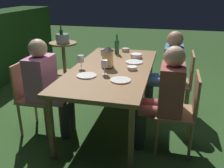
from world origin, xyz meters
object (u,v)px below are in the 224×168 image
Objects in this scene: chair_side_left_b at (181,80)px; green_bottle_on_table at (117,47)px; person_in_pink at (46,83)px; plate_a at (87,76)px; bowl_bread at (136,56)px; plate_b at (120,80)px; chair_side_left_a at (183,109)px; side_table at (64,53)px; bowl_salad at (132,68)px; lantern_centerpiece at (108,56)px; dining_table at (112,71)px; wine_glass_c at (104,53)px; plate_c at (134,62)px; wine_glass_a at (104,64)px; person_in_rust at (165,94)px; ice_bucket at (62,38)px; bowl_olives at (126,50)px; wine_glass_b at (81,59)px; chair_side_right_a at (33,94)px; person_in_blue at (168,69)px.

chair_side_left_b is 1.05m from green_bottle_on_table.
person_in_pink reaches higher than plate_a.
person_in_pink is at bearing 152.36° from green_bottle_on_table.
person_in_pink is 1.33m from bowl_bread.
plate_b is 1.39× the size of bowl_bread.
side_table is (2.14, 2.29, -0.06)m from chair_side_left_a.
bowl_salad is at bearing -8.30° from plate_b.
person_in_pink is at bearing 123.92° from lantern_centerpiece.
wine_glass_c is at bearing 37.80° from dining_table.
lantern_centerpiece is 0.43m from plate_c.
dining_table is 0.32m from wine_glass_a.
ice_bucket is at bearing 44.40° from person_in_rust.
plate_c is at bearing -158.66° from bowl_olives.
wine_glass_b is 0.49× the size of ice_bucket.
chair_side_right_a is at bearing 123.11° from plate_c.
wine_glass_b is 1.46× the size of bowl_salad.
person_in_blue is (0.45, -0.67, -0.05)m from dining_table.
bowl_bread reaches higher than side_table.
person_in_blue reaches higher than dining_table.
ice_bucket is at bearing 46.95° from chair_side_left_a.
chair_side_left_b is at bearing -118.58° from side_table.
plate_c is at bearing 4.56° from bowl_salad.
chair_side_right_a is 1.41m from green_bottle_on_table.
chair_side_right_a is 2.53× the size of ice_bucket.
lantern_centerpiece is 2.28× the size of bowl_salad.
chair_side_right_a is at bearing 145.72° from bowl_olives.
chair_side_right_a is 7.67× the size of bowl_olives.
person_in_rust is at bearing -106.54° from wine_glass_b.
wine_glass_a reaches higher than side_table.
plate_a is at bearing -83.06° from person_in_pink.
chair_side_left_b is at bearing -77.28° from wine_glass_c.
ice_bucket is at bearing 37.18° from plate_b.
lantern_centerpiece is at bearing 30.36° from plate_b.
bowl_bread is at bearing -48.73° from chair_side_right_a.
plate_b is 0.96m from bowl_bread.
person_in_pink reaches higher than wine_glass_a.
plate_c is 2.18m from ice_bucket.
person_in_pink is 7.22× the size of bowl_bread.
plate_c is (0.72, -0.03, 0.00)m from plate_b.
bowl_bread is at bearing 24.86° from person_in_rust.
person_in_rust is 1.09m from wine_glass_c.
wine_glass_a is at bearing 76.08° from person_in_rust.
ice_bucket is (1.73, 1.68, -0.03)m from bowl_salad.
wine_glass_c is 0.61m from plate_a.
plate_a is (-0.12, 0.18, -0.11)m from wine_glass_a.
chair_side_right_a is at bearing 117.20° from dining_table.
person_in_pink is 1.55m from chair_side_left_a.
person_in_rust reaches higher than lantern_centerpiece.
plate_c is 2.03× the size of bowl_olives.
wine_glass_c is 0.42m from plate_c.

